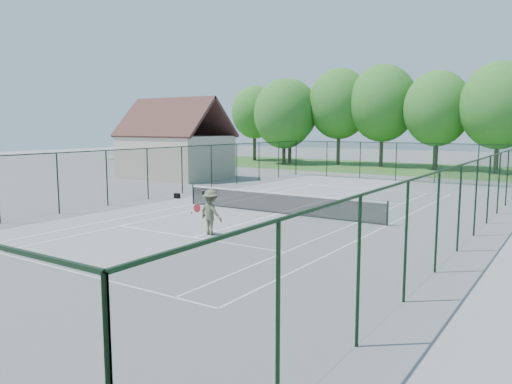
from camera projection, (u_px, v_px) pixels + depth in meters
ground at (278, 214)px, 24.62m from camera, size 140.00×140.00×0.00m
grass_far at (434, 170)px, 49.40m from camera, size 80.00×16.00×0.01m
court_lines at (278, 214)px, 24.62m from camera, size 11.05×23.85×0.01m
tennis_net at (278, 202)px, 24.55m from camera, size 11.08×0.08×1.10m
fence_enclosure at (279, 182)px, 24.42m from camera, size 18.05×36.05×3.02m
utility_building at (175, 140)px, 41.24m from camera, size 8.60×6.27×6.63m
tree_line_far at (437, 109)px, 48.62m from camera, size 39.40×6.40×9.70m
sports_bag_a at (177, 196)px, 29.89m from camera, size 0.40×0.28×0.29m
sports_bag_b at (205, 193)px, 31.16m from camera, size 0.37×0.30×0.25m
tennis_player at (211, 212)px, 19.74m from camera, size 1.82×0.95×1.81m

